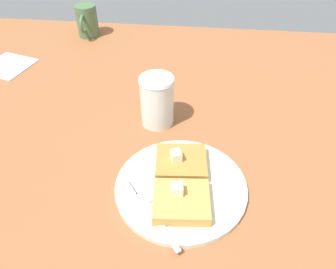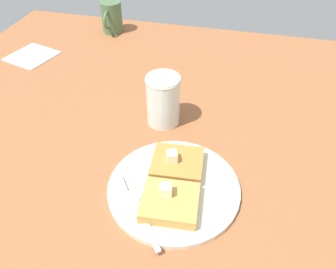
{
  "view_description": "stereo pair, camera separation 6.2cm",
  "coord_description": "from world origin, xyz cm",
  "px_view_note": "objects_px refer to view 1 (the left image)",
  "views": [
    {
      "loc": [
        45.56,
        10.05,
        47.8
      ],
      "look_at": [
        -0.76,
        4.98,
        6.38
      ],
      "focal_mm": 35.0,
      "sensor_mm": 36.0,
      "label": 1
    },
    {
      "loc": [
        44.47,
        16.19,
        47.8
      ],
      "look_at": [
        -0.76,
        4.98,
        6.38
      ],
      "focal_mm": 35.0,
      "sensor_mm": 36.0,
      "label": 2
    }
  ],
  "objects_px": {
    "napkin": "(8,66)",
    "coffee_mug": "(87,21)",
    "syrup_jar": "(157,103)",
    "fork": "(150,208)",
    "plate": "(181,187)"
  },
  "relations": [
    {
      "from": "napkin",
      "to": "plate",
      "type": "bearing_deg",
      "value": 53.53
    },
    {
      "from": "napkin",
      "to": "coffee_mug",
      "type": "bearing_deg",
      "value": 142.0
    },
    {
      "from": "fork",
      "to": "coffee_mug",
      "type": "height_order",
      "value": "coffee_mug"
    },
    {
      "from": "syrup_jar",
      "to": "coffee_mug",
      "type": "distance_m",
      "value": 0.49
    },
    {
      "from": "plate",
      "to": "coffee_mug",
      "type": "relative_size",
      "value": 2.44
    },
    {
      "from": "napkin",
      "to": "fork",
      "type": "bearing_deg",
      "value": 46.88
    },
    {
      "from": "fork",
      "to": "syrup_jar",
      "type": "xyz_separation_m",
      "value": [
        -0.24,
        -0.02,
        0.04
      ]
    },
    {
      "from": "fork",
      "to": "napkin",
      "type": "distance_m",
      "value": 0.63
    },
    {
      "from": "syrup_jar",
      "to": "coffee_mug",
      "type": "xyz_separation_m",
      "value": [
        -0.41,
        -0.28,
        -0.0
      ]
    },
    {
      "from": "syrup_jar",
      "to": "napkin",
      "type": "xyz_separation_m",
      "value": [
        -0.19,
        -0.44,
        -0.05
      ]
    },
    {
      "from": "fork",
      "to": "coffee_mug",
      "type": "xyz_separation_m",
      "value": [
        -0.65,
        -0.29,
        0.04
      ]
    },
    {
      "from": "napkin",
      "to": "coffee_mug",
      "type": "relative_size",
      "value": 1.24
    },
    {
      "from": "plate",
      "to": "fork",
      "type": "height_order",
      "value": "fork"
    },
    {
      "from": "syrup_jar",
      "to": "fork",
      "type": "bearing_deg",
      "value": 4.49
    },
    {
      "from": "coffee_mug",
      "to": "napkin",
      "type": "bearing_deg",
      "value": -38.0
    }
  ]
}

